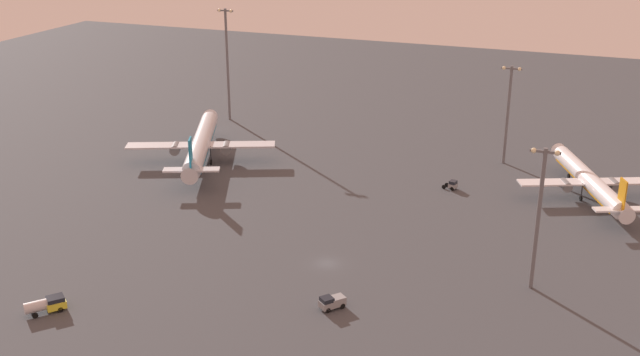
{
  "coord_description": "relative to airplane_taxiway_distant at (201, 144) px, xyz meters",
  "views": [
    {
      "loc": [
        42.18,
        -114.61,
        62.89
      ],
      "look_at": [
        -12.75,
        30.01,
        4.0
      ],
      "focal_mm": 42.74,
      "sensor_mm": 36.0,
      "label": 1
    }
  ],
  "objects": [
    {
      "name": "baggage_tractor",
      "position": [
        53.96,
        -54.76,
        -3.34
      ],
      "size": [
        4.16,
        4.44,
        2.25
      ],
      "rotation": [
        0.0,
        0.0,
        2.45
      ],
      "color": "gray",
      "rests_on": "ground"
    },
    {
      "name": "fuel_truck",
      "position": [
        12.09,
        -71.79,
        -3.15
      ],
      "size": [
        5.68,
        6.16,
        2.35
      ],
      "rotation": [
        0.0,
        0.0,
        5.58
      ],
      "color": "yellow",
      "rests_on": "ground"
    },
    {
      "name": "pushback_tug",
      "position": [
        61.47,
        3.45,
        -3.45
      ],
      "size": [
        3.4,
        2.45,
        2.05
      ],
      "rotation": [
        0.0,
        0.0,
        4.48
      ],
      "color": "gray",
      "rests_on": "ground"
    },
    {
      "name": "apron_light_east",
      "position": [
        82.95,
        -36.37,
        9.7
      ],
      "size": [
        4.8,
        0.9,
        24.78
      ],
      "color": "slate",
      "rests_on": "ground"
    },
    {
      "name": "airplane_taxiway_distant",
      "position": [
        0.0,
        0.0,
        0.0
      ],
      "size": [
        35.0,
        44.35,
        11.95
      ],
      "rotation": [
        0.0,
        0.0,
        0.4
      ],
      "color": "silver",
      "rests_on": "ground"
    },
    {
      "name": "apron_light_west",
      "position": [
        -10.36,
        35.23,
        13.35
      ],
      "size": [
        4.8,
        0.9,
        31.92
      ],
      "color": "slate",
      "rests_on": "ground"
    },
    {
      "name": "airplane_mid_apron",
      "position": [
        89.96,
        9.22,
        -0.64
      ],
      "size": [
        30.0,
        38.0,
        10.26
      ],
      "rotation": [
        0.0,
        0.0,
        0.4
      ],
      "color": "white",
      "rests_on": "ground"
    },
    {
      "name": "apron_light_central",
      "position": [
        69.66,
        25.22,
        9.35
      ],
      "size": [
        4.8,
        0.9,
        24.1
      ],
      "color": "slate",
      "rests_on": "ground"
    },
    {
      "name": "ground_plane",
      "position": [
        47.8,
        -40.31,
        -4.52
      ],
      "size": [
        416.0,
        416.0,
        0.0
      ],
      "primitive_type": "plane",
      "color": "#424449"
    }
  ]
}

